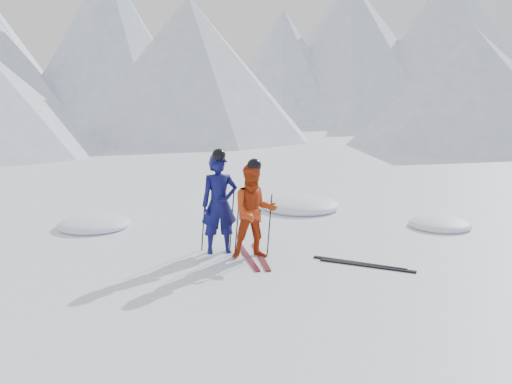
{
  "coord_description": "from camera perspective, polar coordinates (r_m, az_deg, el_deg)",
  "views": [
    {
      "loc": [
        -2.89,
        -9.87,
        3.02
      ],
      "look_at": [
        -1.97,
        0.5,
        1.1
      ],
      "focal_mm": 38.0,
      "sensor_mm": 36.0,
      "label": 1
    }
  ],
  "objects": [
    {
      "name": "pole_blue_left",
      "position": [
        10.45,
        -5.52,
        -2.83
      ],
      "size": [
        0.12,
        0.09,
        1.25
      ],
      "primitive_type": "cylinder",
      "rotation": [
        0.05,
        0.08,
        0.0
      ],
      "color": "black",
      "rests_on": "ground"
    },
    {
      "name": "pole_blue_right",
      "position": [
        10.56,
        -2.53,
        -2.66
      ],
      "size": [
        0.12,
        0.07,
        1.25
      ],
      "primitive_type": "cylinder",
      "rotation": [
        -0.04,
        0.08,
        0.0
      ],
      "color": "black",
      "rests_on": "ground"
    },
    {
      "name": "pole_red_left",
      "position": [
        10.19,
        -1.99,
        -3.41
      ],
      "size": [
        0.12,
        0.09,
        1.16
      ],
      "primitive_type": "cylinder",
      "rotation": [
        0.06,
        0.08,
        0.0
      ],
      "color": "black",
      "rests_on": "ground"
    },
    {
      "name": "skier_blue",
      "position": [
        10.24,
        -3.88,
        -1.28
      ],
      "size": [
        0.75,
        0.55,
        1.89
      ],
      "primitive_type": "imported",
      "rotation": [
        0.0,
        0.0,
        0.15
      ],
      "color": "#0C0E4A",
      "rests_on": "ground"
    },
    {
      "name": "pole_red_right",
      "position": [
        10.14,
        1.43,
        -3.47
      ],
      "size": [
        0.12,
        0.08,
        1.16
      ],
      "primitive_type": "cylinder",
      "rotation": [
        -0.05,
        0.08,
        0.0
      ],
      "color": "black",
      "rests_on": "ground"
    },
    {
      "name": "ski_worn_left",
      "position": [
        10.11,
        -0.87,
        -6.83
      ],
      "size": [
        0.31,
        1.7,
        0.03
      ],
      "primitive_type": "cube",
      "rotation": [
        0.0,
        0.0,
        0.13
      ],
      "color": "black",
      "rests_on": "ground"
    },
    {
      "name": "ski_loose_b",
      "position": [
        9.81,
        11.6,
        -7.61
      ],
      "size": [
        1.52,
        0.92,
        0.03
      ],
      "primitive_type": "cube",
      "rotation": [
        0.0,
        0.0,
        1.05
      ],
      "color": "black",
      "rests_on": "ground"
    },
    {
      "name": "skier_red",
      "position": [
        9.9,
        -0.19,
        -2.09
      ],
      "size": [
        0.91,
        0.74,
        1.74
      ],
      "primitive_type": "imported",
      "rotation": [
        0.0,
        0.0,
        0.1
      ],
      "color": "#AE320D",
      "rests_on": "ground"
    },
    {
      "name": "ski_loose_a",
      "position": [
        9.92,
        10.79,
        -7.37
      ],
      "size": [
        1.49,
        0.97,
        0.03
      ],
      "primitive_type": "cube",
      "rotation": [
        0.0,
        0.0,
        1.02
      ],
      "color": "black",
      "rests_on": "ground"
    },
    {
      "name": "ground",
      "position": [
        10.72,
        10.86,
        -6.11
      ],
      "size": [
        160.0,
        160.0,
        0.0
      ],
      "primitive_type": "plane",
      "color": "white",
      "rests_on": "ground"
    },
    {
      "name": "snow_lumps",
      "position": [
        13.05,
        3.66,
        -2.96
      ],
      "size": [
        10.68,
        7.08,
        0.45
      ],
      "color": "white",
      "rests_on": "ground"
    },
    {
      "name": "mountain_range",
      "position": [
        46.14,
        5.91,
        14.99
      ],
      "size": [
        106.15,
        62.94,
        15.53
      ],
      "color": "#B2BCD1",
      "rests_on": "ground"
    },
    {
      "name": "ski_worn_right",
      "position": [
        10.13,
        0.5,
        -6.8
      ],
      "size": [
        0.2,
        1.7,
        0.03
      ],
      "primitive_type": "cube",
      "rotation": [
        0.0,
        0.0,
        0.06
      ],
      "color": "black",
      "rests_on": "ground"
    }
  ]
}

